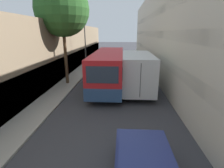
% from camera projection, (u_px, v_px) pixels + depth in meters
% --- Properties ---
extents(ground_plane, '(150.00, 150.00, 0.00)m').
position_uv_depth(ground_plane, '(114.00, 88.00, 15.59)').
color(ground_plane, '#38383D').
extents(sidewalk_left, '(1.87, 60.00, 0.13)m').
position_uv_depth(sidewalk_left, '(65.00, 86.00, 15.83)').
color(sidewalk_left, '#9E998E').
rests_on(sidewalk_left, ground_plane).
extents(building_left_shopfront, '(2.40, 60.00, 5.78)m').
position_uv_depth(building_left_shopfront, '(40.00, 58.00, 15.22)').
color(building_left_shopfront, '#847056').
rests_on(building_left_shopfront, ground_plane).
extents(building_right_apartment, '(2.40, 60.00, 9.70)m').
position_uv_depth(building_right_apartment, '(180.00, 31.00, 13.90)').
color(building_right_apartment, beige).
rests_on(building_right_apartment, ground_plane).
extents(bus, '(2.50, 9.71, 3.11)m').
position_uv_depth(bus, '(109.00, 69.00, 15.54)').
color(bus, red).
rests_on(bus, ground_plane).
extents(box_truck, '(2.36, 8.18, 3.09)m').
position_uv_depth(box_truck, '(136.00, 70.00, 15.05)').
color(box_truck, silver).
rests_on(box_truck, ground_plane).
extents(panel_van, '(1.92, 4.64, 1.80)m').
position_uv_depth(panel_van, '(105.00, 59.00, 25.38)').
color(panel_van, silver).
rests_on(panel_van, ground_plane).
extents(street_lamp, '(0.36, 0.80, 6.33)m').
position_uv_depth(street_lamp, '(85.00, 34.00, 20.62)').
color(street_lamp, '#38383D').
rests_on(street_lamp, sidewalk_left).
extents(street_tree_left, '(4.63, 4.63, 8.83)m').
position_uv_depth(street_tree_left, '(62.00, 9.00, 14.80)').
color(street_tree_left, '#4C3823').
rests_on(street_tree_left, sidewalk_left).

